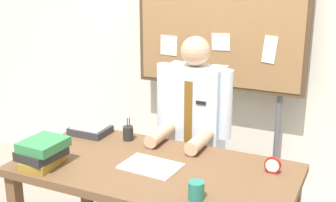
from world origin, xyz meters
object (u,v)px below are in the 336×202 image
Objects in this scene: pen_holder at (128,133)px; book_stack at (43,152)px; person at (193,144)px; open_notebook at (151,166)px; desk_clock at (273,166)px; desk at (155,180)px; bulletin_board at (219,17)px; coffee_mug at (196,190)px; paper_tray at (90,130)px.

book_stack is at bearing -114.14° from pen_holder.
pen_holder is (-0.35, -0.32, 0.13)m from person.
pen_holder is (-0.33, 0.31, 0.04)m from open_notebook.
book_stack is 0.82× the size of open_notebook.
person is 15.08× the size of desk_clock.
desk is at bearing -161.98° from desk_clock.
pen_holder is at bearing 136.58° from open_notebook.
bulletin_board is 1.12m from pen_holder.
book_stack is 1.73× the size of pen_holder.
coffee_mug is at bearing -121.43° from desk_clock.
desk is at bearing -90.00° from person.
book_stack is at bearing -85.41° from paper_tray.
coffee_mug is at bearing 0.97° from book_stack.
coffee_mug is at bearing -31.64° from open_notebook.
pen_holder is at bearing -113.31° from bulletin_board.
coffee_mug is at bearing -27.90° from paper_tray.
book_stack reaches higher than paper_tray.
person reaches higher than coffee_mug.
pen_holder is at bearing 65.86° from book_stack.
person is (0.00, 0.61, 0.00)m from desk.
book_stack reaches higher than open_notebook.
person is 1.08m from book_stack.
coffee_mug is (-0.28, -0.46, 0.01)m from desk_clock.
paper_tray is at bearing -177.34° from pen_holder.
coffee_mug is 0.60× the size of pen_holder.
desk_clock is at bearing -31.69° from person.
desk_clock is at bearing 18.02° from desk.
desk is 0.61m from person.
bulletin_board is 7.65× the size of book_stack.
coffee_mug is at bearing -37.59° from pen_holder.
bulletin_board is at bearing 105.07° from coffee_mug.
coffee_mug is 1.14m from paper_tray.
bulletin_board is 1.56m from coffee_mug.
coffee_mug is (0.36, -1.35, -0.71)m from bulletin_board.
bulletin_board is at bearing 66.35° from book_stack.
book_stack is at bearing -179.03° from coffee_mug.
book_stack reaches higher than desk_clock.
pen_holder is (0.25, 0.56, -0.04)m from book_stack.
book_stack reaches higher than coffee_mug.
coffee_mug is at bearing -67.18° from person.
person reaches higher than pen_holder.
open_notebook is at bearing -160.82° from desk_clock.
bulletin_board is 1.63m from book_stack.
paper_tray reaches higher than open_notebook.
open_notebook is (0.58, 0.25, -0.08)m from book_stack.
desk_clock is at bearing -3.05° from paper_tray.
coffee_mug is (0.38, -0.23, 0.04)m from open_notebook.
pen_holder is (-0.35, -0.80, -0.71)m from bulletin_board.
open_notebook is 2.10× the size of pen_holder.
book_stack is 0.55m from paper_tray.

